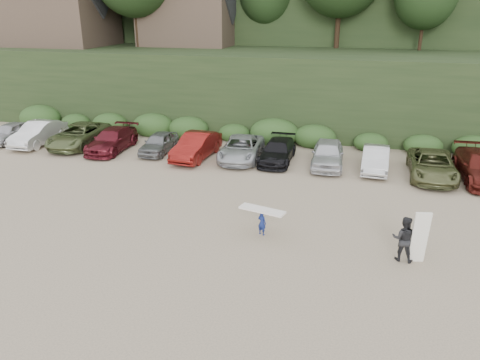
# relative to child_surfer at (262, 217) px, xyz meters

# --- Properties ---
(ground) EXTENTS (120.00, 120.00, 0.00)m
(ground) POSITION_rel_child_surfer_xyz_m (-0.07, 0.01, -0.83)
(ground) COLOR tan
(ground) RESTS_ON ground
(parked_cars) EXTENTS (39.18, 6.25, 1.65)m
(parked_cars) POSITION_rel_child_surfer_xyz_m (-2.38, 9.96, -0.06)
(parked_cars) COLOR #ABABB0
(parked_cars) RESTS_ON ground
(child_surfer) EXTENTS (2.11, 1.05, 1.22)m
(child_surfer) POSITION_rel_child_surfer_xyz_m (0.00, 0.00, 0.00)
(child_surfer) COLOR navy
(child_surfer) RESTS_ON ground
(adult_surfer) EXTENTS (1.38, 0.82, 2.20)m
(adult_surfer) POSITION_rel_child_surfer_xyz_m (5.86, -0.74, 0.12)
(adult_surfer) COLOR black
(adult_surfer) RESTS_ON ground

